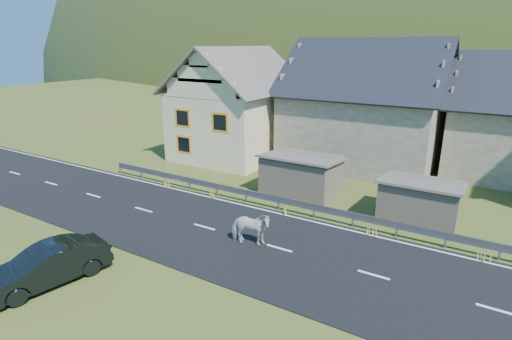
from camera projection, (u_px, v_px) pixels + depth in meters
The scene contains 12 objects.
ground at pixel (279, 249), 16.93m from camera, with size 160.00×160.00×0.00m, color #384A1C.
road at pixel (279, 249), 16.92m from camera, with size 60.00×7.00×0.04m, color black.
lane_markings at pixel (279, 248), 16.91m from camera, with size 60.00×6.60×0.01m, color silver.
guardrail at pixel (314, 208), 19.77m from camera, with size 28.10×0.09×0.75m.
shed_left at pixel (301, 175), 22.89m from camera, with size 4.30×3.30×2.40m, color #6C5F50.
shed_right at pixel (419, 202), 19.33m from camera, with size 3.80×2.90×2.20m, color #6C5F50.
house_cream at pixel (237, 98), 30.32m from camera, with size 7.80×9.80×8.30m.
house_stone_a at pixel (366, 98), 28.28m from camera, with size 10.80×9.80×8.90m.
mountain at pixel (488, 114), 167.71m from camera, with size 440.00×280.00×260.00m, color #24310F.
conifer_patch at pixel (287, 51), 132.00m from camera, with size 76.00×50.00×28.00m, color black.
horse at pixel (250, 228), 17.04m from camera, with size 1.80×0.82×1.52m, color beige.
car at pixel (47, 266), 14.33m from camera, with size 1.50×4.30×1.42m, color black.
Camera 1 is at (6.92, -13.48, 8.32)m, focal length 28.00 mm.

